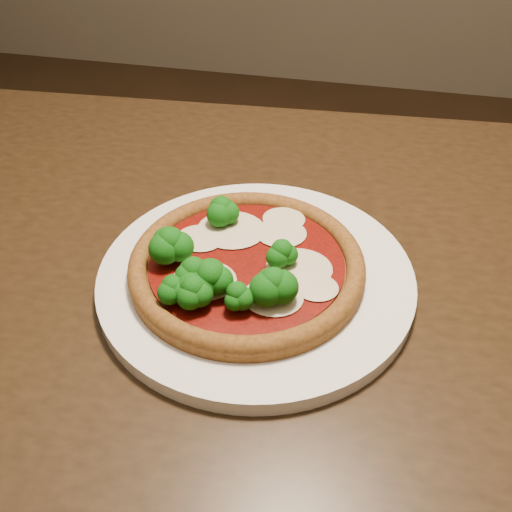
# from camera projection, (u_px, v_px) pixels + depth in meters

# --- Properties ---
(floor) EXTENTS (4.00, 4.00, 0.00)m
(floor) POSITION_uv_depth(u_px,v_px,m) (210.00, 416.00, 1.38)
(floor) COLOR black
(floor) RESTS_ON ground
(dining_table) EXTENTS (1.30, 0.82, 0.75)m
(dining_table) POSITION_uv_depth(u_px,v_px,m) (311.00, 307.00, 0.76)
(dining_table) COLOR black
(dining_table) RESTS_ON floor
(plate) EXTENTS (0.35, 0.35, 0.02)m
(plate) POSITION_uv_depth(u_px,v_px,m) (256.00, 277.00, 0.64)
(plate) COLOR white
(plate) RESTS_ON dining_table
(pizza) EXTENTS (0.26, 0.26, 0.06)m
(pizza) POSITION_uv_depth(u_px,v_px,m) (241.00, 264.00, 0.62)
(pizza) COLOR brown
(pizza) RESTS_ON plate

